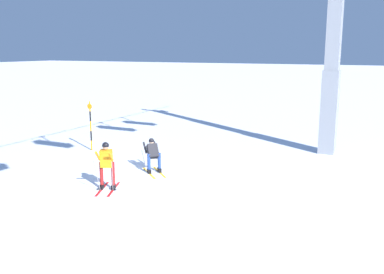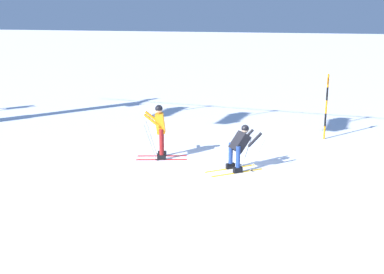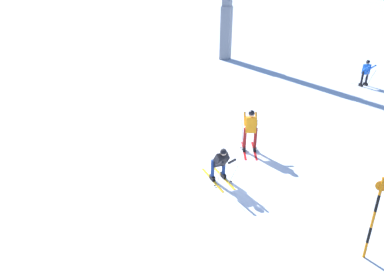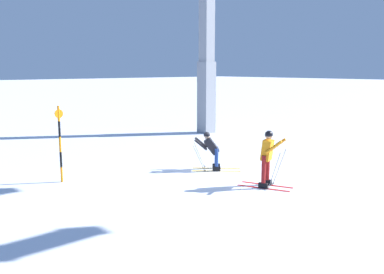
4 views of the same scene
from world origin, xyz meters
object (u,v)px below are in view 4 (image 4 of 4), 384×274
at_px(lift_tower_near, 207,39).
at_px(skier_distant_downhill, 268,154).
at_px(skier_carving_main, 211,148).
at_px(trail_marker_pole, 60,142).

relative_size(lift_tower_near, skier_distant_downhill, 6.98).
distance_m(lift_tower_near, skier_distant_downhill, 11.94).
distance_m(skier_carving_main, lift_tower_near, 9.89).
relative_size(trail_marker_pole, skier_distant_downhill, 1.37).
distance_m(skier_carving_main, trail_marker_pole, 5.20).
height_order(skier_carving_main, skier_distant_downhill, skier_distant_downhill).
bearing_deg(skier_distant_downhill, trail_marker_pole, -136.28).
distance_m(skier_carving_main, skier_distant_downhill, 2.77).
bearing_deg(lift_tower_near, skier_distant_downhill, -33.59).
relative_size(lift_tower_near, trail_marker_pole, 5.09).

